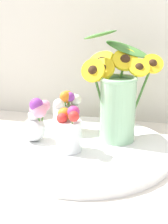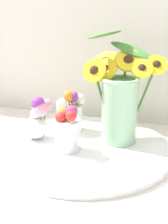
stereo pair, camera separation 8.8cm
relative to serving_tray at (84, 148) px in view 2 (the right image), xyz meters
The scene contains 6 objects.
ground_plane 0.09m from the serving_tray, 64.68° to the right, with size 6.00×6.00×0.00m, color silver.
serving_tray is the anchor object (origin of this frame).
mason_jar_sunflowers 0.18m from the serving_tray, 41.45° to the left, with size 0.25×0.17×0.33m.
vase_small_center 0.09m from the serving_tray, 123.32° to the right, with size 0.07×0.08×0.13m.
vase_bulb_right 0.16m from the serving_tray, behind, with size 0.08×0.07×0.14m.
vase_small_back 0.14m from the serving_tray, 130.93° to the left, with size 0.08×0.09×0.14m.
Camera 2 is at (0.25, -0.70, 0.39)m, focal length 50.00 mm.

